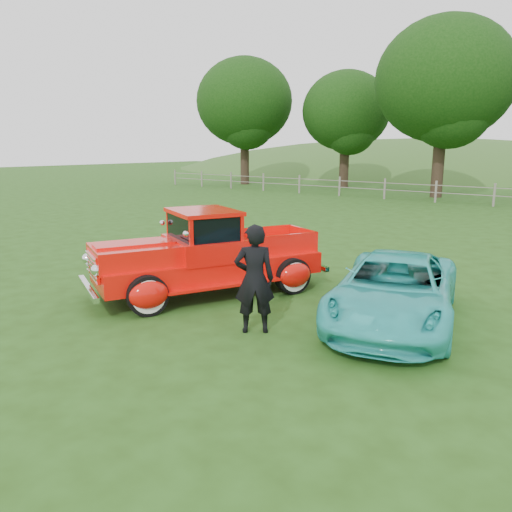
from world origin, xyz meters
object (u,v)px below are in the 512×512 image
Objects in this scene: tree_far_west at (244,102)px; red_pickup at (207,256)px; tree_near_west at (445,80)px; man at (254,279)px; tree_mid_west at (346,111)px; teal_sedan at (395,290)px.

red_pickup is at bearing -51.78° from tree_far_west.
tree_near_west is at bearing 122.43° from red_pickup.
tree_far_west reaches higher than man.
tree_far_west is 33.83m from man.
tree_mid_west is 1.98× the size of teal_sedan.
man is at bearing -50.06° from tree_far_west.
tree_near_west is 24.41m from red_pickup.
man is (-1.65, -1.85, 0.32)m from teal_sedan.
tree_near_west is (16.00, -1.00, 0.31)m from tree_far_west.
tree_mid_west reaches higher than red_pickup.
tree_far_west is 0.95× the size of tree_near_west.
tree_near_west is at bearing 90.94° from teal_sedan.
tree_far_west reaches higher than tree_mid_west.
tree_near_west reaches higher than teal_sedan.
tree_far_west is 16.03m from tree_near_west.
teal_sedan is (23.07, -23.73, -5.89)m from tree_far_west.
man is (2.18, -1.15, 0.12)m from red_pickup.
tree_far_west is 5.43× the size of man.
tree_far_west is 31.62m from red_pickup.
teal_sedan is 2.50m from man.
red_pickup is at bearing -68.99° from man.
man is at bearing -77.57° from tree_near_west.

